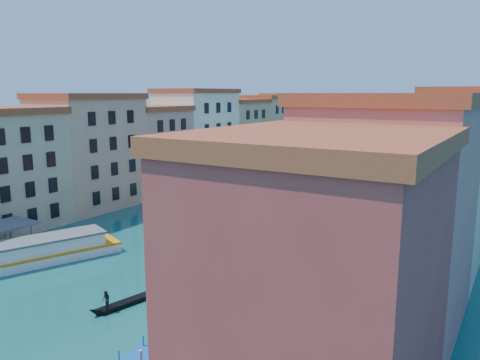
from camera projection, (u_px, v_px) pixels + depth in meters
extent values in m
cube|color=tan|center=(4.00, 172.00, 68.96)|extent=(12.00, 15.00, 17.00)
cube|color=tan|center=(89.00, 154.00, 82.17)|extent=(12.00, 17.00, 19.00)
cube|color=brown|center=(86.00, 96.00, 80.34)|extent=(12.80, 17.40, 1.00)
cube|color=tan|center=(150.00, 152.00, 95.37)|extent=(12.00, 14.00, 16.50)
cube|color=brown|center=(149.00, 108.00, 93.77)|extent=(12.80, 14.40, 1.00)
cube|color=beige|center=(197.00, 137.00, 108.44)|extent=(12.00, 18.00, 20.00)
cube|color=brown|center=(196.00, 91.00, 106.52)|extent=(12.80, 18.40, 1.00)
cube|color=tan|center=(236.00, 137.00, 122.90)|extent=(12.00, 16.00, 17.50)
cube|color=brown|center=(236.00, 101.00, 121.21)|extent=(12.80, 16.40, 1.00)
cube|color=tan|center=(264.00, 131.00, 135.78)|extent=(12.00, 15.00, 18.50)
cube|color=brown|center=(265.00, 97.00, 134.00)|extent=(12.80, 15.40, 1.00)
cube|color=#CDB08C|center=(288.00, 127.00, 149.12)|extent=(12.00, 17.00, 19.00)
cube|color=brown|center=(289.00, 95.00, 147.30)|extent=(12.80, 17.40, 1.00)
cube|color=#9A332D|center=(316.00, 297.00, 26.68)|extent=(12.00, 15.00, 17.00)
cube|color=brown|center=(321.00, 140.00, 25.03)|extent=(12.80, 15.40, 1.00)
cube|color=#AC5C4F|center=(389.00, 218.00, 39.89)|extent=(12.00, 17.00, 19.00)
cube|color=brown|center=(396.00, 99.00, 38.06)|extent=(12.80, 17.40, 1.00)
cube|color=tan|center=(424.00, 198.00, 53.09)|extent=(12.00, 14.00, 16.50)
cube|color=brown|center=(429.00, 121.00, 51.49)|extent=(12.80, 14.40, 1.00)
cube|color=#BC664E|center=(445.00, 173.00, 65.51)|extent=(12.00, 16.00, 18.00)
cube|color=brown|center=(451.00, 104.00, 63.77)|extent=(12.80, 16.40, 1.00)
cube|color=tan|center=(461.00, 153.00, 79.55)|extent=(12.00, 18.00, 20.00)
cube|color=brown|center=(467.00, 90.00, 77.63)|extent=(12.80, 18.40, 1.00)
cube|color=#A04F3D|center=(471.00, 150.00, 93.59)|extent=(12.00, 15.00, 17.50)
cube|color=brown|center=(475.00, 103.00, 91.90)|extent=(12.80, 15.40, 1.00)
cube|color=tan|center=(479.00, 141.00, 106.47)|extent=(12.00, 16.00, 18.50)
cube|color=gray|center=(401.00, 208.00, 80.39)|extent=(4.00, 140.00, 1.00)
cube|color=maroon|center=(207.00, 347.00, 31.71)|extent=(3.20, 13.50, 0.25)
cylinder|color=#5A595C|center=(226.00, 334.00, 36.47)|extent=(0.12, 0.12, 3.00)
cube|color=maroon|center=(303.00, 272.00, 45.10)|extent=(3.20, 15.30, 0.25)
cylinder|color=#5A595C|center=(265.00, 303.00, 41.83)|extent=(0.12, 0.12, 3.00)
cylinder|color=#5A595C|center=(310.00, 267.00, 50.36)|extent=(0.12, 0.12, 3.00)
cube|color=maroon|center=(355.00, 232.00, 58.07)|extent=(3.20, 12.60, 0.25)
cylinder|color=#5A595C|center=(331.00, 251.00, 55.55)|extent=(0.12, 0.12, 3.00)
cylinder|color=#5A595C|center=(354.00, 233.00, 62.58)|extent=(0.12, 0.12, 3.00)
cylinder|color=brown|center=(209.00, 323.00, 38.53)|extent=(0.24, 0.24, 3.20)
cylinder|color=brown|center=(222.00, 320.00, 39.06)|extent=(0.24, 0.24, 3.20)
cylinder|color=brown|center=(234.00, 317.00, 39.59)|extent=(0.24, 0.24, 3.20)
cylinder|color=brown|center=(276.00, 276.00, 48.57)|extent=(0.24, 0.24, 3.20)
cylinder|color=brown|center=(286.00, 274.00, 49.10)|extent=(0.24, 0.24, 3.20)
cylinder|color=brown|center=(295.00, 272.00, 49.63)|extent=(0.24, 0.24, 3.20)
cylinder|color=brown|center=(326.00, 240.00, 60.29)|extent=(0.24, 0.24, 3.20)
cylinder|color=brown|center=(333.00, 239.00, 60.82)|extent=(0.24, 0.24, 3.20)
cylinder|color=brown|center=(340.00, 238.00, 61.35)|extent=(0.24, 0.24, 3.20)
cylinder|color=brown|center=(367.00, 211.00, 75.36)|extent=(0.24, 0.24, 3.20)
cylinder|color=brown|center=(373.00, 210.00, 75.88)|extent=(0.24, 0.24, 3.20)
cylinder|color=brown|center=(378.00, 209.00, 76.41)|extent=(0.24, 0.24, 3.20)
cube|color=white|center=(35.00, 259.00, 55.63)|extent=(11.42, 20.28, 1.20)
cube|color=white|center=(34.00, 248.00, 55.39)|extent=(9.51, 16.37, 1.60)
cube|color=#5A595C|center=(33.00, 240.00, 55.22)|extent=(9.97, 16.94, 0.25)
cube|color=orange|center=(34.00, 254.00, 55.53)|extent=(11.47, 20.29, 0.25)
cube|color=white|center=(242.00, 194.00, 91.74)|extent=(11.03, 20.10, 1.19)
cube|color=white|center=(242.00, 187.00, 91.50)|extent=(9.20, 16.22, 1.58)
cube|color=#5A595C|center=(242.00, 182.00, 91.33)|extent=(9.65, 16.78, 0.25)
cube|color=orange|center=(242.00, 191.00, 91.64)|extent=(11.08, 20.12, 0.25)
cube|color=black|center=(229.00, 236.00, 65.49)|extent=(3.00, 9.37, 0.47)
cone|color=black|center=(242.00, 224.00, 70.20)|extent=(1.33, 2.23, 1.74)
cone|color=black|center=(215.00, 246.00, 60.64)|extent=(1.26, 1.88, 1.53)
imported|color=#232C2C|center=(218.00, 237.00, 61.65)|extent=(0.72, 0.55, 1.79)
cube|color=black|center=(141.00, 298.00, 45.89)|extent=(3.02, 8.79, 0.44)
cone|color=black|center=(180.00, 280.00, 49.23)|extent=(1.30, 2.11, 1.64)
cone|color=black|center=(95.00, 311.00, 42.43)|extent=(1.22, 1.78, 1.44)
imported|color=#28262D|center=(106.00, 300.00, 43.11)|extent=(0.94, 0.80, 1.68)
cube|color=black|center=(338.00, 206.00, 83.43)|extent=(1.79, 9.30, 0.46)
cone|color=black|center=(346.00, 198.00, 87.84)|extent=(1.07, 2.12, 1.73)
cone|color=black|center=(330.00, 210.00, 78.90)|extent=(1.04, 1.77, 1.52)
cube|color=white|center=(240.00, 208.00, 80.90)|extent=(3.44, 7.56, 0.83)
cube|color=#124996|center=(242.00, 203.00, 81.24)|extent=(2.36, 3.39, 0.73)
cube|color=white|center=(315.00, 183.00, 103.54)|extent=(4.30, 6.91, 0.75)
cube|color=#124996|center=(315.00, 180.00, 103.88)|extent=(2.60, 3.25, 0.66)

